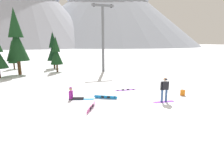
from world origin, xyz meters
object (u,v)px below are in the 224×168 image
snowboarder_midground (73,95)px  loose_snowboard_far_spare (106,97)px  loose_snowboard_near_left (126,90)px  ski_lift_tower (103,34)px  snowboarder_foreground (164,89)px  backpack_orange (183,93)px  loose_snowboard_near_right (91,107)px  pine_tree_tall (16,39)px  pine_tree_short (56,53)px  pine_tree_leaning (13,54)px  pine_tree_young (53,49)px

snowboarder_midground → loose_snowboard_far_spare: snowboarder_midground is taller
loose_snowboard_near_left → ski_lift_tower: size_ratio=0.21×
snowboarder_foreground → backpack_orange: snowboarder_foreground is taller
loose_snowboard_near_right → backpack_orange: (7.39, 0.77, 0.07)m
backpack_orange → loose_snowboard_near_left: bearing=141.1°
loose_snowboard_far_spare → snowboarder_midground: bearing=166.0°
loose_snowboard_far_spare → pine_tree_tall: pine_tree_tall is taller
loose_snowboard_far_spare → ski_lift_tower: size_ratio=0.18×
loose_snowboard_near_right → loose_snowboard_near_left: loose_snowboard_near_right is taller
snowboarder_foreground → pine_tree_tall: pine_tree_tall is taller
snowboarder_midground → pine_tree_tall: bearing=112.2°
backpack_orange → pine_tree_short: size_ratio=0.10×
loose_snowboard_near_right → pine_tree_tall: size_ratio=0.20×
backpack_orange → snowboarder_midground: bearing=168.9°
loose_snowboard_near_left → ski_lift_tower: bearing=84.5°
snowboarder_foreground → pine_tree_leaning: 24.93m
snowboarder_midground → loose_snowboard_far_spare: bearing=-14.0°
loose_snowboard_near_left → pine_tree_young: size_ratio=0.33×
pine_tree_tall → pine_tree_leaning: size_ratio=1.86×
loose_snowboard_far_spare → pine_tree_short: size_ratio=0.33×
snowboarder_midground → backpack_orange: (8.19, -1.61, -0.10)m
loose_snowboard_far_spare → loose_snowboard_near_left: size_ratio=0.86×
pine_tree_tall → pine_tree_short: (4.66, 0.88, -1.79)m
loose_snowboard_far_spare → backpack_orange: (5.95, -1.05, 0.08)m
loose_snowboard_near_right → pine_tree_young: 20.48m
loose_snowboard_near_left → pine_tree_young: bearing=108.4°
pine_tree_leaning → ski_lift_tower: (12.53, -6.64, 2.79)m
pine_tree_tall → pine_tree_young: 6.68m
snowboarder_foreground → ski_lift_tower: ski_lift_tower is taller
backpack_orange → pine_tree_tall: bearing=132.8°
pine_tree_young → pine_tree_tall: bearing=-132.0°
backpack_orange → loose_snowboard_far_spare: bearing=170.0°
pine_tree_leaning → pine_tree_short: bearing=-38.6°
loose_snowboard_near_left → pine_tree_short: bearing=112.6°
loose_snowboard_near_right → pine_tree_short: 16.47m
loose_snowboard_near_left → snowboarder_midground: bearing=-164.3°
pine_tree_leaning → pine_tree_short: (6.26, -4.99, 0.27)m
pine_tree_young → backpack_orange: bearing=-64.9°
loose_snowboard_near_right → pine_tree_short: size_ratio=0.34×
loose_snowboard_near_left → pine_tree_young: 17.69m
pine_tree_tall → pine_tree_leaning: 6.43m
snowboarder_foreground → backpack_orange: bearing=22.0°
snowboarder_foreground → ski_lift_tower: (-0.21, 14.74, 4.27)m
pine_tree_tall → pine_tree_short: pine_tree_tall is taller
loose_snowboard_near_right → pine_tree_tall: bearing=111.6°
loose_snowboard_near_right → pine_tree_leaning: bearing=109.9°
snowboarder_midground → pine_tree_tall: size_ratio=0.22×
pine_tree_tall → loose_snowboard_near_left: bearing=-49.7°
loose_snowboard_near_right → loose_snowboard_near_left: (3.80, 3.67, -0.12)m
loose_snowboard_near_right → snowboarder_midground: bearing=108.6°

